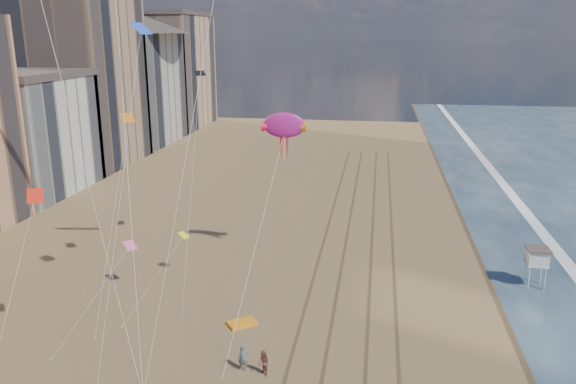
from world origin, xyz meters
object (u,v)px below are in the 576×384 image
object	(u,v)px
grounded_kite	(242,323)
show_kite	(284,126)
kite_flyer_b	(264,363)
kite_flyer_a	(243,358)
lifeguard_stand	(537,257)

from	to	relation	value
grounded_kite	show_kite	distance (m)	18.71
kite_flyer_b	show_kite	bearing A→B (deg)	142.59
show_kite	kite_flyer_a	distance (m)	22.80
show_kite	kite_flyer_b	size ratio (longest dim) A/B	13.28
lifeguard_stand	show_kite	size ratio (longest dim) A/B	0.15
grounded_kite	kite_flyer_a	bearing A→B (deg)	-112.63
show_kite	grounded_kite	bearing A→B (deg)	-95.25
lifeguard_stand	kite_flyer_a	bearing A→B (deg)	-143.17
grounded_kite	kite_flyer_b	world-z (taller)	kite_flyer_b
grounded_kite	kite_flyer_b	distance (m)	7.08
show_kite	kite_flyer_a	bearing A→B (deg)	-88.85
kite_flyer_b	lifeguard_stand	bearing A→B (deg)	86.26
lifeguard_stand	kite_flyer_b	xyz separation A→B (m)	(-21.23, -17.30, -1.89)
lifeguard_stand	kite_flyer_a	xyz separation A→B (m)	(-22.70, -17.00, -1.83)
kite_flyer_b	grounded_kite	bearing A→B (deg)	162.68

